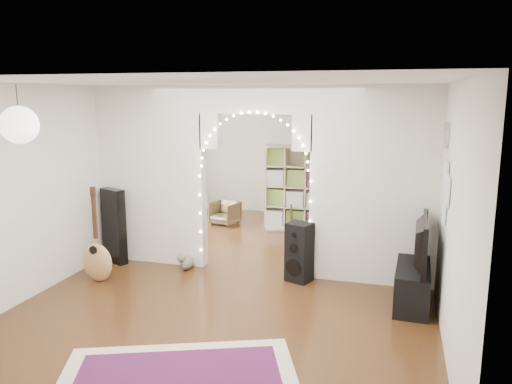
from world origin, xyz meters
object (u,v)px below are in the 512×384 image
(floor_speaker, at_px, (299,252))
(bookcase, at_px, (307,187))
(media_console, at_px, (412,286))
(dining_table, at_px, (320,186))
(dining_chair_left, at_px, (225,213))
(acoustic_guitar, at_px, (96,247))
(dining_chair_right, at_px, (304,213))

(floor_speaker, distance_m, bookcase, 2.90)
(media_console, relative_size, bookcase, 0.61)
(floor_speaker, bearing_deg, bookcase, 119.91)
(floor_speaker, bearing_deg, dining_table, 116.09)
(bookcase, bearing_deg, dining_chair_left, 163.93)
(dining_table, relative_size, dining_chair_left, 2.50)
(acoustic_guitar, height_order, dining_chair_right, acoustic_guitar)
(acoustic_guitar, height_order, bookcase, bookcase)
(dining_table, bearing_deg, bookcase, -91.76)
(media_console, distance_m, dining_table, 4.57)
(acoustic_guitar, xyz_separation_m, dining_chair_left, (0.65, 3.47, -0.27))
(dining_chair_left, bearing_deg, media_console, -24.89)
(bookcase, relative_size, dining_chair_right, 2.88)
(acoustic_guitar, height_order, dining_chair_left, acoustic_guitar)
(bookcase, bearing_deg, dining_table, 60.88)
(acoustic_guitar, bearing_deg, dining_table, 60.71)
(floor_speaker, xyz_separation_m, dining_chair_left, (-2.05, 2.68, -0.18))
(dining_table, height_order, dining_chair_left, dining_table)
(floor_speaker, distance_m, dining_table, 3.77)
(floor_speaker, xyz_separation_m, dining_table, (-0.30, 3.75, 0.27))
(floor_speaker, relative_size, dining_table, 0.65)
(acoustic_guitar, relative_size, bookcase, 0.70)
(media_console, bearing_deg, acoustic_guitar, -172.75)
(media_console, height_order, bookcase, bookcase)
(bookcase, bearing_deg, floor_speaker, -103.31)
(floor_speaker, bearing_deg, dining_chair_left, 148.87)
(dining_chair_left, bearing_deg, dining_chair_right, 26.22)
(floor_speaker, height_order, bookcase, bookcase)
(media_console, height_order, dining_chair_left, media_console)
(dining_table, xyz_separation_m, dining_chair_left, (-1.75, -1.07, -0.45))
(dining_table, relative_size, dining_chair_right, 2.25)
(dining_table, bearing_deg, dining_chair_right, -97.55)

